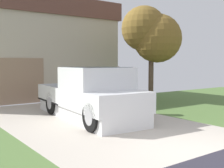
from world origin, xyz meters
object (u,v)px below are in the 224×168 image
object	(u,v)px
person_with_hat	(119,87)
front_yard_tree	(152,35)
wheeled_trash_bin	(111,89)
pickup_truck	(94,96)
handbag	(127,110)
house_with_garage	(23,49)

from	to	relation	value
person_with_hat	front_yard_tree	bearing A→B (deg)	-153.80
person_with_hat	wheeled_trash_bin	world-z (taller)	person_with_hat
front_yard_tree	wheeled_trash_bin	distance (m)	3.21
pickup_truck	handbag	xyz separation A→B (m)	(1.53, 0.12, -0.64)
person_with_hat	handbag	distance (m)	0.90
front_yard_tree	wheeled_trash_bin	bearing A→B (deg)	148.12
house_with_garage	front_yard_tree	world-z (taller)	house_with_garage
pickup_truck	handbag	distance (m)	1.66
house_with_garage	wheeled_trash_bin	distance (m)	5.50
handbag	house_with_garage	world-z (taller)	house_with_garage
person_with_hat	handbag	size ratio (longest dim) A/B	4.18
pickup_truck	person_with_hat	bearing A→B (deg)	-158.79
pickup_truck	person_with_hat	xyz separation A→B (m)	(1.33, 0.40, 0.19)
handbag	front_yard_tree	size ratio (longest dim) A/B	0.09
handbag	house_with_garage	distance (m)	7.89
person_with_hat	wheeled_trash_bin	bearing A→B (deg)	-122.96
handbag	wheeled_trash_bin	bearing A→B (deg)	63.95
person_with_hat	house_with_garage	distance (m)	7.38
pickup_truck	wheeled_trash_bin	bearing A→B (deg)	-129.02
house_with_garage	wheeled_trash_bin	size ratio (longest dim) A/B	8.14
handbag	wheeled_trash_bin	world-z (taller)	wheeled_trash_bin
person_with_hat	wheeled_trash_bin	distance (m)	3.28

